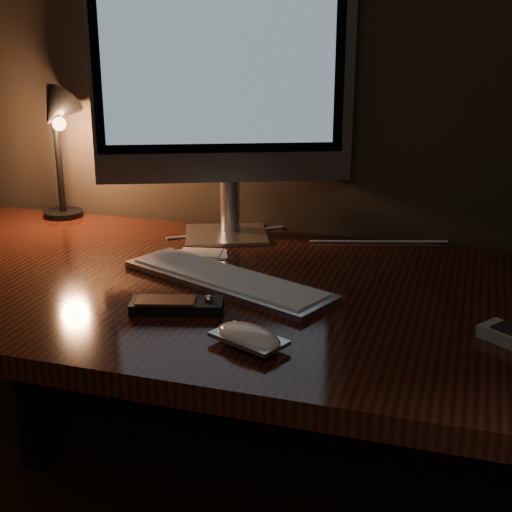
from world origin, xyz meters
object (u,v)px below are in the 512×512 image
(keyboard, at_px, (227,280))
(desk_lamp, at_px, (57,130))
(mouse, at_px, (249,339))
(monitor, at_px, (223,80))
(media_remote, at_px, (177,305))
(desk, at_px, (261,336))

(keyboard, distance_m, desk_lamp, 0.65)
(desk_lamp, bearing_deg, mouse, -48.84)
(monitor, xyz_separation_m, keyboard, (0.10, -0.28, -0.34))
(mouse, bearing_deg, desk_lamp, 164.16)
(monitor, distance_m, media_remote, 0.55)
(keyboard, height_order, media_remote, media_remote)
(keyboard, xyz_separation_m, desk_lamp, (-0.53, 0.30, 0.21))
(desk, xyz_separation_m, media_remote, (-0.08, -0.22, 0.14))
(mouse, distance_m, media_remote, 0.18)
(monitor, bearing_deg, media_remote, -102.99)
(desk, distance_m, desk_lamp, 0.72)
(desk, bearing_deg, monitor, 125.23)
(keyboard, bearing_deg, media_remote, -80.70)
(mouse, bearing_deg, media_remote, 173.28)
(monitor, xyz_separation_m, media_remote, (0.07, -0.43, -0.34))
(desk, xyz_separation_m, mouse, (0.07, -0.31, 0.14))
(media_remote, distance_m, desk_lamp, 0.70)
(keyboard, bearing_deg, desk_lamp, 173.00)
(desk, height_order, keyboard, keyboard)
(media_remote, height_order, desk_lamp, desk_lamp)
(keyboard, relative_size, mouse, 3.78)
(desk, height_order, monitor, monitor)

